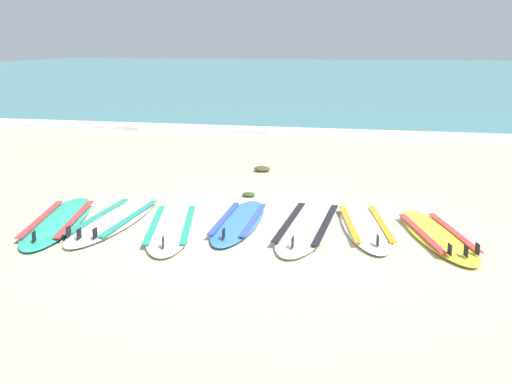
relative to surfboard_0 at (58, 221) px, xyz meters
name	(u,v)px	position (x,y,z in m)	size (l,w,h in m)	color
ground_plane	(269,231)	(2.51, 0.29, -0.04)	(80.00, 80.00, 0.00)	#C1B599
sea	(379,73)	(2.51, 37.49, 0.01)	(80.00, 60.00, 0.10)	teal
wave_foam_strip	(336,133)	(2.51, 7.89, 0.02)	(80.00, 0.79, 0.11)	white
surfboard_0	(58,221)	(0.00, 0.00, 0.00)	(1.10, 2.31, 0.18)	#2DB793
surfboard_1	(115,219)	(0.62, 0.22, 0.00)	(0.59, 2.27, 0.18)	white
surfboard_2	(171,227)	(1.39, 0.09, 0.00)	(1.08, 2.23, 0.18)	white
surfboard_3	(239,222)	(2.11, 0.46, 0.00)	(0.57, 1.99, 0.18)	#3875CC
surfboard_4	(307,225)	(2.93, 0.49, 0.00)	(0.65, 2.38, 0.18)	white
surfboard_5	(365,226)	(3.58, 0.62, 0.00)	(0.93, 2.12, 0.18)	silver
surfboard_6	(437,235)	(4.38, 0.44, 0.00)	(1.08, 2.10, 0.18)	yellow
seaweed_clump_near_shoreline	(262,169)	(1.72, 3.52, 0.01)	(0.27, 0.22, 0.09)	#4C4228
seaweed_clump_mid_sand	(249,195)	(1.90, 1.80, 0.00)	(0.18, 0.15, 0.06)	#384723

